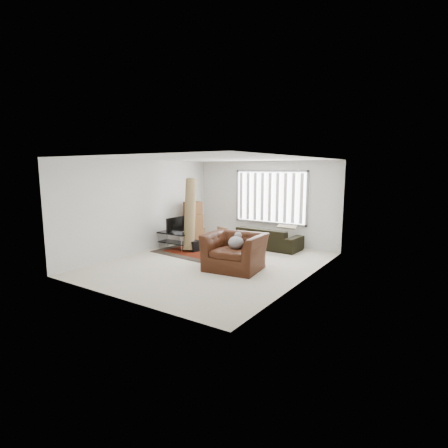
% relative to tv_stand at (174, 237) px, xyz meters
% --- Properties ---
extents(room, '(6.00, 6.02, 2.71)m').
position_rel_tv_stand_xyz_m(room, '(1.98, -0.23, 1.38)').
color(room, beige).
rests_on(room, ground).
extents(persian_rug, '(2.49, 1.78, 0.02)m').
position_rel_tv_stand_xyz_m(persian_rug, '(0.89, -0.01, -0.36)').
color(persian_rug, black).
rests_on(persian_rug, ground).
extents(tv_stand, '(1.04, 0.47, 0.52)m').
position_rel_tv_stand_xyz_m(tv_stand, '(0.00, 0.00, 0.00)').
color(tv_stand, black).
rests_on(tv_stand, ground).
extents(tv, '(0.11, 0.84, 0.48)m').
position_rel_tv_stand_xyz_m(tv, '(-0.00, 0.00, 0.39)').
color(tv, black).
rests_on(tv, tv_stand).
extents(subwoofer, '(0.36, 0.36, 0.31)m').
position_rel_tv_stand_xyz_m(subwoofer, '(0.72, 0.08, -0.20)').
color(subwoofer, black).
rests_on(subwoofer, persian_rug).
extents(moving_boxes, '(0.61, 0.57, 1.37)m').
position_rel_tv_stand_xyz_m(moving_boxes, '(-0.08, 1.04, 0.26)').
color(moving_boxes, brown).
rests_on(moving_boxes, ground).
extents(white_flatpack, '(0.52, 0.26, 0.64)m').
position_rel_tv_stand_xyz_m(white_flatpack, '(0.01, 0.60, -0.05)').
color(white_flatpack, silver).
rests_on(white_flatpack, ground).
extents(rolled_rug, '(0.77, 1.01, 2.18)m').
position_rel_tv_stand_xyz_m(rolled_rug, '(0.46, 0.22, 0.72)').
color(rolled_rug, brown).
rests_on(rolled_rug, ground).
extents(sofa, '(2.25, 1.04, 0.85)m').
position_rel_tv_stand_xyz_m(sofa, '(2.27, 1.71, 0.05)').
color(sofa, black).
rests_on(sofa, ground).
extents(side_chair, '(0.59, 0.59, 0.86)m').
position_rel_tv_stand_xyz_m(side_chair, '(1.79, -0.28, 0.10)').
color(side_chair, '#8D775C').
rests_on(side_chair, ground).
extents(armchair, '(1.50, 1.35, 1.01)m').
position_rel_tv_stand_xyz_m(armchair, '(2.72, -0.83, 0.13)').
color(armchair, '#3C1A0C').
rests_on(armchair, ground).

